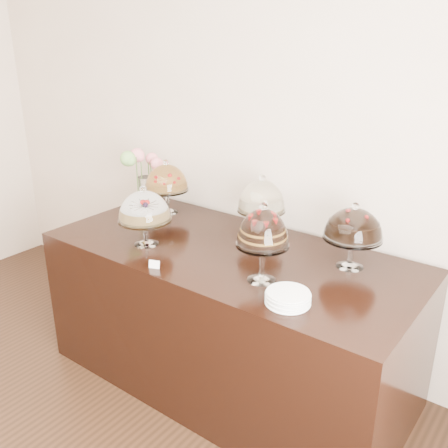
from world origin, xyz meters
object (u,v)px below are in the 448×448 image
Objects in this scene: flower_vase at (143,171)px; display_counter at (229,317)px; cake_stand_sugar_sponge at (144,209)px; plate_stack at (288,298)px; cake_stand_choco_layer at (263,231)px; cake_stand_dark_choco at (354,226)px; cake_stand_fruit_tart at (166,180)px; cake_stand_cheesecake at (262,198)px.

display_counter is at bearing -16.43° from flower_vase.
cake_stand_sugar_sponge reaches higher than plate_stack.
flower_vase reaches higher than plate_stack.
flower_vase is 1.69m from plate_stack.
cake_stand_choco_layer reaches higher than plate_stack.
cake_stand_dark_choco reaches higher than display_counter.
cake_stand_dark_choco is at bearing -2.38° from flower_vase.
cake_stand_fruit_tart reaches higher than plate_stack.
cake_stand_sugar_sponge is 1.06m from plate_stack.
cake_stand_dark_choco is 1.38m from cake_stand_fruit_tart.
cake_stand_sugar_sponge is at bearing -60.35° from cake_stand_fruit_tart.
cake_stand_sugar_sponge is 0.81m from cake_stand_choco_layer.
cake_stand_sugar_sponge is at bearing -44.10° from flower_vase.
display_counter is at bearing 150.56° from cake_stand_choco_layer.
cake_stand_cheesecake is 0.77m from cake_stand_fruit_tart.
plate_stack is at bearing -48.14° from cake_stand_cheesecake.
display_counter is 1.24m from flower_vase.
cake_stand_sugar_sponge is 0.56m from cake_stand_fruit_tart.
cake_stand_fruit_tart is 1.82× the size of plate_stack.
plate_stack is (1.56, -0.62, -0.22)m from flower_vase.
plate_stack is at bearing -5.80° from cake_stand_sugar_sponge.
cake_stand_choco_layer is 1.15× the size of cake_stand_dark_choco.
cake_stand_dark_choco is at bearing 54.65° from cake_stand_choco_layer.
cake_stand_cheesecake reaches higher than cake_stand_dark_choco.
cake_stand_sugar_sponge is at bearing 174.20° from plate_stack.
cake_stand_fruit_tart is (-1.08, 0.46, -0.03)m from cake_stand_choco_layer.
plate_stack is at bearing -97.18° from cake_stand_dark_choco.
flower_vase is at bearing 177.62° from cake_stand_dark_choco.
cake_stand_sugar_sponge is 1.75× the size of plate_stack.
plate_stack is (0.58, -0.33, 0.48)m from display_counter.
cake_stand_dark_choco is 0.59m from plate_stack.
flower_vase is at bearing 159.90° from cake_stand_choco_layer.
cake_stand_choco_layer is 0.52m from cake_stand_dark_choco.
cake_stand_sugar_sponge is (-0.45, -0.22, 0.67)m from display_counter.
flower_vase reaches higher than cake_stand_fruit_tart.
cake_stand_cheesecake is at bearing 45.93° from cake_stand_sugar_sponge.
cake_stand_dark_choco is 1.63m from flower_vase.
plate_stack reaches higher than display_counter.
cake_stand_choco_layer reaches higher than cake_stand_sugar_sponge.
cake_stand_fruit_tart reaches higher than display_counter.
cake_stand_dark_choco is (0.30, 0.42, -0.04)m from cake_stand_choco_layer.
cake_stand_dark_choco is (1.10, 0.44, 0.01)m from cake_stand_sugar_sponge.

